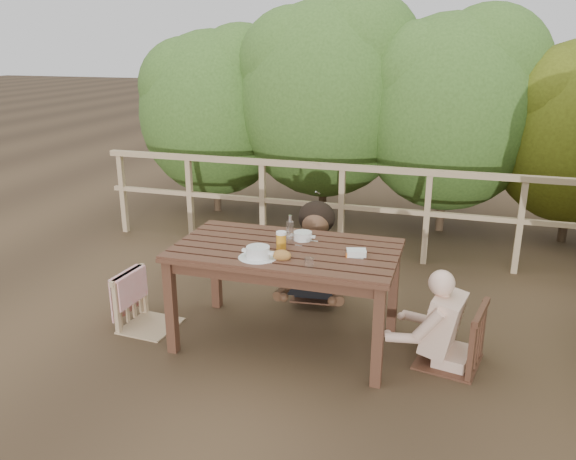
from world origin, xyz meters
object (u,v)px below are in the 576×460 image
(soup_near, at_px, (258,253))
(chair_left, at_px, (147,279))
(chair_far, at_px, (318,249))
(woman, at_px, (319,221))
(soup_far, at_px, (303,237))
(butter_tub, at_px, (356,254))
(tumbler, at_px, (309,263))
(table, at_px, (286,296))
(bottle, at_px, (290,230))
(chair_right, at_px, (453,306))
(beer_glass, at_px, (281,241))
(diner_right, at_px, (459,291))
(bread_roll, at_px, (282,255))

(soup_near, bearing_deg, chair_left, 171.81)
(chair_far, xyz_separation_m, woman, (0.00, 0.02, 0.27))
(soup_far, relative_size, butter_tub, 1.71)
(chair_left, height_order, tumbler, chair_left)
(table, distance_m, soup_far, 0.47)
(woman, xyz_separation_m, tumbler, (0.24, -1.24, 0.09))
(soup_far, xyz_separation_m, bottle, (-0.07, -0.11, 0.08))
(chair_right, height_order, beer_glass, beer_glass)
(chair_far, xyz_separation_m, beer_glass, (-0.05, -0.94, 0.39))
(diner_right, bearing_deg, chair_right, 101.36)
(diner_right, xyz_separation_m, soup_near, (-1.38, -0.30, 0.24))
(soup_near, bearing_deg, tumbler, -8.54)
(chair_right, bearing_deg, chair_left, -74.80)
(diner_right, relative_size, soup_far, 4.84)
(woman, height_order, beer_glass, woman)
(table, height_order, soup_near, soup_near)
(beer_glass, bearing_deg, butter_tub, 2.44)
(chair_far, xyz_separation_m, soup_far, (0.05, -0.71, 0.36))
(soup_near, bearing_deg, woman, 82.74)
(chair_left, distance_m, soup_far, 1.30)
(soup_near, distance_m, beer_glass, 0.24)
(table, height_order, chair_left, chair_left)
(soup_near, bearing_deg, diner_right, 12.36)
(bread_roll, bearing_deg, diner_right, 12.98)
(diner_right, relative_size, bread_roll, 8.60)
(diner_right, bearing_deg, beer_glass, 105.43)
(beer_glass, bearing_deg, soup_far, 67.96)
(beer_glass, bearing_deg, tumbler, -43.42)
(soup_near, bearing_deg, soup_far, 65.94)
(soup_far, height_order, bottle, bottle)
(tumbler, relative_size, butter_tub, 0.54)
(chair_right, height_order, tumbler, chair_right)
(chair_right, bearing_deg, butter_tub, -73.09)
(chair_right, height_order, bottle, bottle)
(beer_glass, relative_size, butter_tub, 1.06)
(chair_far, xyz_separation_m, butter_tub, (0.51, -0.92, 0.35))
(tumbler, bearing_deg, chair_far, 101.22)
(chair_far, distance_m, soup_far, 0.79)
(chair_far, bearing_deg, diner_right, -41.41)
(soup_far, xyz_separation_m, beer_glass, (-0.10, -0.24, 0.03))
(chair_far, distance_m, tumbler, 1.29)
(chair_left, bearing_deg, soup_near, -94.33)
(woman, xyz_separation_m, bottle, (-0.02, -0.83, 0.17))
(beer_glass, height_order, bottle, bottle)
(chair_right, bearing_deg, beer_glass, -74.47)
(chair_left, distance_m, butter_tub, 1.71)
(butter_tub, bearing_deg, beer_glass, 167.87)
(diner_right, bearing_deg, table, 103.47)
(beer_glass, bearing_deg, bread_roll, -70.75)
(soup_far, xyz_separation_m, butter_tub, (0.46, -0.22, -0.01))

